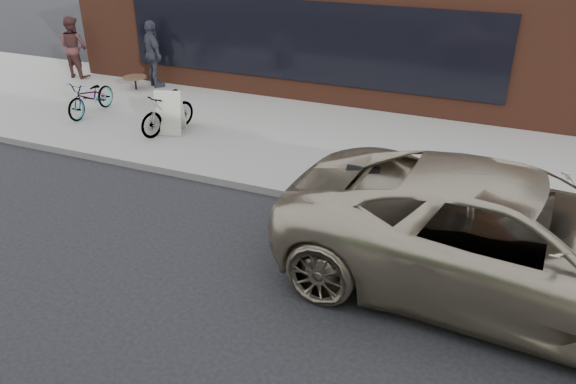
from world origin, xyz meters
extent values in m
plane|color=black|center=(0.00, 0.00, 0.00)|extent=(120.00, 120.00, 0.00)
cube|color=gray|center=(0.00, 7.00, 0.07)|extent=(44.00, 6.00, 0.15)
cube|color=black|center=(-2.00, 8.97, 1.70)|extent=(10.00, 0.08, 2.00)
torus|color=black|center=(1.21, 3.33, 0.35)|extent=(0.73, 0.26, 0.72)
torus|color=black|center=(2.79, 3.66, 0.35)|extent=(0.73, 0.26, 0.72)
cube|color=#B7B7BC|center=(1.95, 3.48, 0.45)|extent=(0.64, 0.44, 0.41)
cube|color=black|center=(2.26, 3.55, 0.88)|extent=(0.59, 0.45, 0.28)
cube|color=black|center=(1.74, 3.44, 0.86)|extent=(0.64, 0.42, 0.13)
cube|color=black|center=(1.37, 3.36, 0.77)|extent=(0.36, 0.30, 0.15)
cube|color=black|center=(2.58, 3.61, 1.02)|extent=(0.24, 0.29, 0.24)
cube|color=silver|center=(2.65, 3.63, 1.28)|extent=(0.22, 0.35, 0.36)
cylinder|color=black|center=(2.50, 3.60, 1.09)|extent=(0.19, 0.74, 0.03)
cube|color=#B7B7BC|center=(1.25, 3.33, 0.92)|extent=(0.36, 0.38, 0.03)
cube|color=slate|center=(1.35, 3.07, 0.66)|extent=(0.48, 0.28, 0.43)
cylinder|color=black|center=(1.25, 3.33, 1.07)|extent=(0.56, 0.40, 0.30)
cylinder|color=#B7B7BC|center=(1.49, 3.56, 0.37)|extent=(0.60, 0.21, 0.21)
imported|color=tan|center=(3.50, 2.60, 0.86)|extent=(6.37, 3.25, 1.72)
imported|color=gray|center=(-6.40, 6.04, 0.58)|extent=(0.63, 1.66, 0.86)
imported|color=gray|center=(-3.96, 5.72, 0.61)|extent=(0.81, 1.61, 0.93)
cube|color=beige|center=(-3.89, 5.62, 0.63)|extent=(0.66, 0.47, 0.96)
cube|color=beige|center=(-3.97, 5.86, 0.63)|extent=(0.66, 0.47, 0.96)
cylinder|color=black|center=(-6.66, 8.14, 0.32)|extent=(0.06, 0.06, 0.33)
cylinder|color=#4A3322|center=(-6.66, 8.14, 0.50)|extent=(0.64, 0.64, 0.04)
imported|color=#442624|center=(-9.06, 8.55, 1.03)|extent=(0.90, 0.73, 1.76)
imported|color=#32333F|center=(-6.31, 8.60, 1.07)|extent=(1.14, 0.97, 1.84)
camera|label=1|loc=(3.21, -4.30, 4.79)|focal=35.00mm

